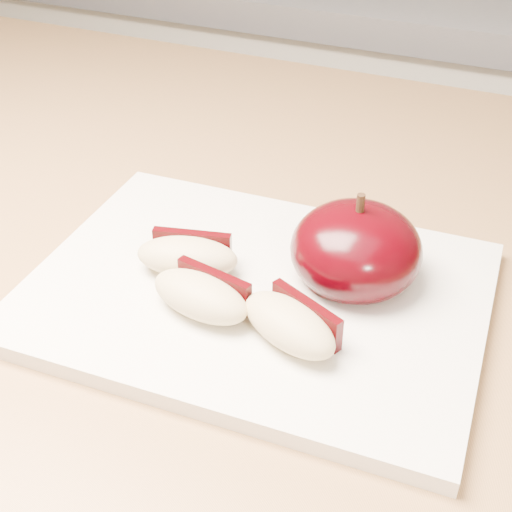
% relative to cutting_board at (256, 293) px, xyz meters
% --- Properties ---
extents(back_cabinet, '(2.40, 0.62, 0.94)m').
position_rel_cutting_board_xyz_m(back_cabinet, '(-0.05, 0.80, -0.44)').
color(back_cabinet, silver).
rests_on(back_cabinet, ground).
extents(cutting_board, '(0.31, 0.23, 0.01)m').
position_rel_cutting_board_xyz_m(cutting_board, '(0.00, 0.00, 0.00)').
color(cutting_board, silver).
rests_on(cutting_board, island_counter).
extents(apple_half, '(0.11, 0.11, 0.07)m').
position_rel_cutting_board_xyz_m(apple_half, '(0.06, 0.04, 0.03)').
color(apple_half, black).
rests_on(apple_half, cutting_board).
extents(apple_wedge_a, '(0.07, 0.05, 0.03)m').
position_rel_cutting_board_xyz_m(apple_wedge_a, '(-0.05, -0.00, 0.02)').
color(apple_wedge_a, tan).
rests_on(apple_wedge_a, cutting_board).
extents(apple_wedge_b, '(0.07, 0.05, 0.03)m').
position_rel_cutting_board_xyz_m(apple_wedge_b, '(-0.02, -0.04, 0.02)').
color(apple_wedge_b, tan).
rests_on(apple_wedge_b, cutting_board).
extents(apple_wedge_c, '(0.08, 0.06, 0.03)m').
position_rel_cutting_board_xyz_m(apple_wedge_c, '(0.04, -0.04, 0.02)').
color(apple_wedge_c, tan).
rests_on(apple_wedge_c, cutting_board).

